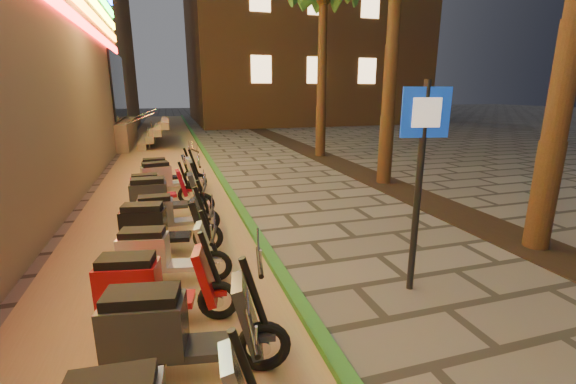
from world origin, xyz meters
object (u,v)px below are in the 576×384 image
object	(u,v)px
scooter_7	(162,253)
pedestrian_sign	(421,160)
scooter_8	(160,226)
scooter_10	(162,196)
scooter_12	(167,176)
scooter_6	(151,285)
scooter_13	(164,171)
scooter_9	(169,213)
scooter_11	(156,188)
scooter_5	(175,329)

from	to	relation	value
scooter_7	pedestrian_sign	bearing A→B (deg)	-8.35
scooter_8	scooter_10	xyz separation A→B (m)	(0.03, 1.80, 0.02)
scooter_10	scooter_12	xyz separation A→B (m)	(0.09, 1.97, -0.01)
scooter_6	scooter_13	size ratio (longest dim) A/B	1.02
scooter_9	scooter_12	distance (m)	2.98
scooter_12	scooter_11	bearing A→B (deg)	-115.60
pedestrian_sign	scooter_11	distance (m)	6.18
scooter_9	scooter_11	distance (m)	2.02
scooter_5	scooter_10	bearing A→B (deg)	101.93
scooter_6	scooter_8	bearing A→B (deg)	99.25
scooter_7	scooter_12	bearing A→B (deg)	99.95
scooter_6	scooter_12	distance (m)	5.80
scooter_5	scooter_13	bearing A→B (deg)	101.10
scooter_5	scooter_9	bearing A→B (deg)	100.64
scooter_9	scooter_8	bearing A→B (deg)	-99.91
scooter_6	scooter_8	size ratio (longest dim) A/B	0.98
scooter_5	scooter_9	world-z (taller)	scooter_5
pedestrian_sign	scooter_11	world-z (taller)	pedestrian_sign
scooter_6	scooter_10	xyz separation A→B (m)	(0.09, 3.82, 0.03)
scooter_9	scooter_10	xyz separation A→B (m)	(-0.12, 1.00, 0.07)
scooter_8	scooter_9	world-z (taller)	scooter_8
scooter_12	scooter_8	bearing A→B (deg)	-103.43
scooter_5	scooter_6	xyz separation A→B (m)	(-0.24, 0.99, -0.04)
pedestrian_sign	scooter_12	distance (m)	6.86
scooter_6	scooter_13	world-z (taller)	scooter_6
pedestrian_sign	scooter_7	world-z (taller)	pedestrian_sign
scooter_9	scooter_5	bearing A→B (deg)	-89.27
scooter_8	scooter_11	distance (m)	2.80
scooter_10	scooter_9	bearing A→B (deg)	-82.51
scooter_8	scooter_9	bearing A→B (deg)	89.66
scooter_8	scooter_13	world-z (taller)	scooter_8
scooter_6	scooter_5	bearing A→B (deg)	-65.30
scooter_13	pedestrian_sign	bearing A→B (deg)	-66.86
scooter_10	scooter_11	world-z (taller)	scooter_10
scooter_11	pedestrian_sign	bearing A→B (deg)	-59.73
scooter_7	scooter_10	size ratio (longest dim) A/B	0.90
scooter_9	scooter_11	xyz separation A→B (m)	(-0.27, 2.00, 0.00)
scooter_12	pedestrian_sign	bearing A→B (deg)	-74.00
scooter_7	scooter_10	world-z (taller)	scooter_10
pedestrian_sign	scooter_5	world-z (taller)	pedestrian_sign
scooter_5	scooter_12	size ratio (longest dim) A/B	1.03
pedestrian_sign	scooter_13	bearing A→B (deg)	126.56
pedestrian_sign	scooter_6	bearing A→B (deg)	-171.47
scooter_6	scooter_13	distance (m)	6.69
scooter_11	scooter_6	bearing A→B (deg)	-93.00
pedestrian_sign	scooter_10	world-z (taller)	pedestrian_sign
scooter_10	scooter_11	distance (m)	1.01
scooter_10	scooter_12	size ratio (longest dim) A/B	1.01
pedestrian_sign	scooter_6	distance (m)	3.56
scooter_11	scooter_12	world-z (taller)	scooter_12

